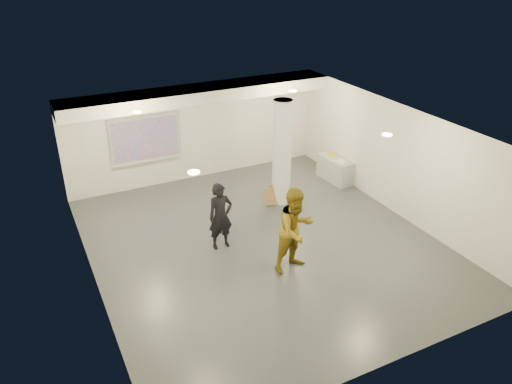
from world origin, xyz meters
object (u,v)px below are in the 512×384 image
credenza (336,169)px  man (296,230)px  column (282,153)px  woman (221,216)px  projection_screen (145,139)px

credenza → man: man is taller
column → woman: (-2.47, -1.45, -0.66)m
projection_screen → credenza: (5.32, -2.16, -1.16)m
column → credenza: 2.54m
column → credenza: size_ratio=2.38×
credenza → woman: 5.10m
projection_screen → man: 5.96m
column → credenza: bearing=12.5°
projection_screen → man: projection_screen is taller
column → man: 3.33m
woman → man: (1.14, -1.57, 0.16)m
column → projection_screen: column is taller
column → projection_screen: (-3.10, 2.65, 0.03)m
projection_screen → credenza: 5.86m
woman → man: size_ratio=0.84×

